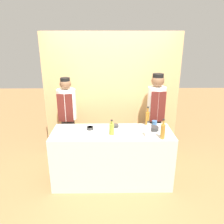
{
  "coord_description": "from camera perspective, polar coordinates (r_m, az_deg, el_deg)",
  "views": [
    {
      "loc": [
        -0.04,
        -3.12,
        2.3
      ],
      "look_at": [
        0.0,
        0.13,
        1.17
      ],
      "focal_mm": 35.0,
      "sensor_mm": 36.0,
      "label": 1
    }
  ],
  "objects": [
    {
      "name": "bottle_vinegar",
      "position": [
        3.24,
        13.13,
        -4.87
      ],
      "size": [
        0.07,
        0.07,
        0.3
      ],
      "color": "olive",
      "rests_on": "counter"
    },
    {
      "name": "sauce_bowl_yellow",
      "position": [
        3.59,
        0.82,
        -3.57
      ],
      "size": [
        0.12,
        0.12,
        0.04
      ],
      "color": "#2D2D2D",
      "rests_on": "counter"
    },
    {
      "name": "bottle_oil",
      "position": [
        3.3,
        -0.08,
        -4.4
      ],
      "size": [
        0.07,
        0.07,
        0.24
      ],
      "color": "olive",
      "rests_on": "counter"
    },
    {
      "name": "cup_blue",
      "position": [
        3.71,
        11.02,
        -2.87
      ],
      "size": [
        0.08,
        0.08,
        0.08
      ],
      "color": "#386093",
      "rests_on": "counter"
    },
    {
      "name": "cabinet_wall",
      "position": [
        4.35,
        -0.17,
        4.43
      ],
      "size": [
        2.62,
        0.18,
        2.4
      ],
      "color": "tan",
      "rests_on": "ground_plane"
    },
    {
      "name": "bottle_amber",
      "position": [
        3.65,
        9.22,
        -1.64
      ],
      "size": [
        0.06,
        0.06,
        0.33
      ],
      "color": "#9E661E",
      "rests_on": "counter"
    },
    {
      "name": "chef_left",
      "position": [
        4.12,
        -11.51,
        -1.43
      ],
      "size": [
        0.34,
        0.34,
        1.62
      ],
      "color": "#28282D",
      "rests_on": "ground_plane"
    },
    {
      "name": "counter",
      "position": [
        3.63,
        0.03,
        -11.6
      ],
      "size": [
        1.88,
        0.67,
        0.89
      ],
      "color": "beige",
      "rests_on": "ground_plane"
    },
    {
      "name": "bottle_clear",
      "position": [
        3.28,
        9.39,
        -4.8
      ],
      "size": [
        0.08,
        0.08,
        0.24
      ],
      "color": "silver",
      "rests_on": "counter"
    },
    {
      "name": "ground_plane",
      "position": [
        3.88,
        0.03,
        -17.29
      ],
      "size": [
        14.0,
        14.0,
        0.0
      ],
      "primitive_type": "plane",
      "color": "olive"
    },
    {
      "name": "cup_cream",
      "position": [
        3.26,
        -1.51,
        -5.52
      ],
      "size": [
        0.09,
        0.09,
        0.1
      ],
      "color": "silver",
      "rests_on": "counter"
    },
    {
      "name": "sauce_bowl_brown",
      "position": [
        3.53,
        10.82,
        -4.18
      ],
      "size": [
        0.16,
        0.16,
        0.06
      ],
      "color": "#2D2D2D",
      "rests_on": "counter"
    },
    {
      "name": "sauce_bowl_red",
      "position": [
        3.52,
        -5.75,
        -4.17
      ],
      "size": [
        0.11,
        0.11,
        0.04
      ],
      "color": "#2D2D2D",
      "rests_on": "counter"
    },
    {
      "name": "cutting_board",
      "position": [
        3.44,
        -11.6,
        -5.32
      ],
      "size": [
        0.35,
        0.19,
        0.02
      ],
      "color": "white",
      "rests_on": "counter"
    },
    {
      "name": "chef_right",
      "position": [
        4.12,
        11.3,
        -0.65
      ],
      "size": [
        0.33,
        0.33,
        1.69
      ],
      "color": "#28282D",
      "rests_on": "ground_plane"
    }
  ]
}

